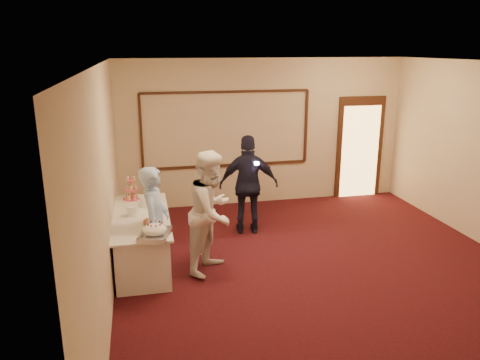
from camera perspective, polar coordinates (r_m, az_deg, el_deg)
The scene contains 14 objects.
floor at distance 7.06m, azimuth 10.45°, elevation -11.38°, with size 7.00×7.00×0.00m, color black.
room_walls at distance 6.40m, azimuth 11.36°, elevation 4.96°, with size 6.04×7.04×3.02m.
wall_molding at distance 9.52m, azimuth -1.64°, elevation 6.21°, with size 3.45×0.04×1.55m.
doorway at distance 10.55m, azimuth 14.37°, elevation 3.80°, with size 1.05×0.07×2.20m.
buffet_table at distance 7.34m, azimuth -11.80°, elevation -7.04°, with size 0.85×2.14×0.77m.
pavlova_tray at distance 6.33m, azimuth -10.33°, elevation -6.19°, with size 0.49×0.59×0.20m.
cupcake_stand at distance 7.95m, azimuth -13.09°, elevation -1.21°, with size 0.29×0.29×0.43m.
plate_stack_a at distance 7.18m, azimuth -12.94°, elevation -3.69°, with size 0.18×0.18×0.15m.
plate_stack_b at distance 7.54m, azimuth -11.37°, elevation -2.57°, with size 0.21×0.21×0.17m.
tart at distance 6.82m, azimuth -10.64°, elevation -5.07°, with size 0.30×0.30×0.06m.
man at distance 6.69m, azimuth -10.28°, elevation -5.24°, with size 0.60×0.39×1.64m, color #A2C6F7.
woman at distance 6.80m, azimuth -3.44°, elevation -3.90°, with size 0.88×0.69×1.81m, color white.
guest at distance 8.18m, azimuth 1.07°, elevation -0.60°, with size 1.03×0.43×1.76m, color black.
camera_flash at distance 7.94m, azimuth 2.04°, elevation 2.05°, with size 0.07×0.04×0.05m, color white.
Camera 1 is at (-2.55, -5.75, 3.21)m, focal length 35.00 mm.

